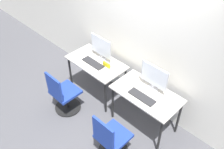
# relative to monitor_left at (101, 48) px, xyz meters

# --- Properties ---
(ground_plane) EXTENTS (20.00, 20.00, 0.00)m
(ground_plane) POSITION_rel_monitor_left_xyz_m (0.59, -0.44, -0.99)
(ground_plane) COLOR #4C4C51
(wall_back) EXTENTS (12.00, 0.05, 2.80)m
(wall_back) POSITION_rel_monitor_left_xyz_m (0.59, 0.30, 0.41)
(wall_back) COLOR silver
(wall_back) RESTS_ON ground_plane
(desk_left) EXTENTS (1.10, 0.62, 0.75)m
(desk_left) POSITION_rel_monitor_left_xyz_m (-0.00, -0.13, -0.34)
(desk_left) COLOR #BCB7AD
(desk_left) RESTS_ON ground_plane
(monitor_left) EXTENTS (0.49, 0.19, 0.46)m
(monitor_left) POSITION_rel_monitor_left_xyz_m (0.00, 0.00, 0.00)
(monitor_left) COLOR #B2B2B7
(monitor_left) RESTS_ON desk_left
(keyboard_left) EXTENTS (0.45, 0.15, 0.02)m
(keyboard_left) POSITION_rel_monitor_left_xyz_m (-0.00, -0.21, -0.23)
(keyboard_left) COLOR #262628
(keyboard_left) RESTS_ON desk_left
(mouse_left) EXTENTS (0.06, 0.09, 0.03)m
(mouse_left) POSITION_rel_monitor_left_xyz_m (0.31, -0.20, -0.23)
(mouse_left) COLOR silver
(mouse_left) RESTS_ON desk_left
(office_chair_left) EXTENTS (0.48, 0.48, 0.88)m
(office_chair_left) POSITION_rel_monitor_left_xyz_m (-0.08, -0.88, -0.64)
(office_chair_left) COLOR black
(office_chair_left) RESTS_ON ground_plane
(desk_right) EXTENTS (1.10, 0.62, 0.75)m
(desk_right) POSITION_rel_monitor_left_xyz_m (1.17, -0.13, -0.34)
(desk_right) COLOR #BCB7AD
(desk_right) RESTS_ON ground_plane
(monitor_right) EXTENTS (0.49, 0.19, 0.46)m
(monitor_right) POSITION_rel_monitor_left_xyz_m (1.17, 0.01, 0.00)
(monitor_right) COLOR #B2B2B7
(monitor_right) RESTS_ON desk_right
(keyboard_right) EXTENTS (0.45, 0.15, 0.02)m
(keyboard_right) POSITION_rel_monitor_left_xyz_m (1.17, -0.26, -0.23)
(keyboard_right) COLOR #262628
(keyboard_right) RESTS_ON desk_right
(mouse_right) EXTENTS (0.06, 0.09, 0.03)m
(mouse_right) POSITION_rel_monitor_left_xyz_m (1.46, -0.26, -0.23)
(mouse_right) COLOR silver
(mouse_right) RESTS_ON desk_right
(office_chair_right) EXTENTS (0.48, 0.48, 0.88)m
(office_chair_right) POSITION_rel_monitor_left_xyz_m (1.19, -0.95, -0.64)
(office_chair_right) COLOR black
(office_chair_right) RESTS_ON ground_plane
(placard_left) EXTENTS (0.16, 0.03, 0.08)m
(placard_left) POSITION_rel_monitor_left_xyz_m (0.24, -0.10, -0.20)
(placard_left) COLOR yellow
(placard_left) RESTS_ON desk_left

